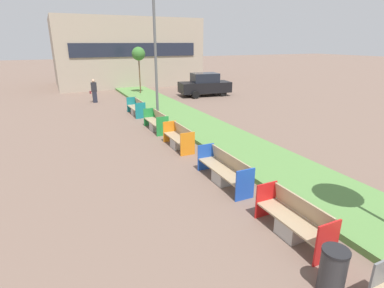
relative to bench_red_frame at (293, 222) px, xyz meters
The scene contains 12 objects.
planter_grass_strip 5.42m from the bench_red_frame, 65.29° to the left, with size 2.80×120.00×0.18m.
building_backdrop 28.79m from the bench_red_frame, 83.86° to the left, with size 14.04×8.67×6.52m.
bench_red_frame is the anchor object (origin of this frame).
bench_blue_frame 3.08m from the bench_red_frame, 89.90° to the left, with size 0.65×2.43×0.94m.
bench_orange_frame 6.80m from the bench_red_frame, 90.00° to the left, with size 0.65×1.99×0.94m.
bench_green_frame 9.76m from the bench_red_frame, 89.99° to the left, with size 0.65×2.13×0.94m.
bench_teal_frame 13.53m from the bench_red_frame, 89.99° to the left, with size 0.65×2.10×0.94m.
litter_bin 1.62m from the bench_red_frame, 108.91° to the right, with size 0.48×0.48×0.87m.
street_lamp_post 12.18m from the bench_red_frame, 86.89° to the left, with size 0.24×0.44×8.96m.
sapling_tree_far 20.83m from the bench_red_frame, 83.75° to the left, with size 1.08×1.08×3.91m.
pedestrian_walking 18.81m from the bench_red_frame, 95.34° to the left, with size 0.53×0.24×1.71m.
parked_car_distant 19.20m from the bench_red_frame, 68.60° to the left, with size 4.39×2.27×1.86m.
Camera 1 is at (-3.71, 2.71, 4.31)m, focal length 28.00 mm.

